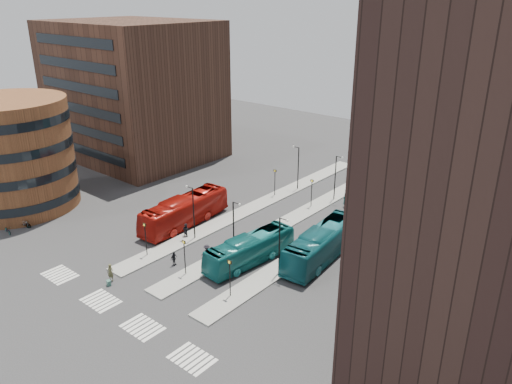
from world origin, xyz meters
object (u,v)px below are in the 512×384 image
Objects in this scene: teal_bus_d at (428,174)px; bicycle_near at (8,230)px; traveller at (110,273)px; red_bus at (185,211)px; teal_bus_b at (373,188)px; commuter_a at (186,230)px; teal_bus_a at (250,249)px; teal_bus_c at (322,244)px; commuter_b at (174,258)px; suitcase at (109,283)px; bicycle_mid at (24,224)px; bicycle_far at (25,224)px; commuter_c at (207,252)px.

teal_bus_d is 6.55× the size of bicycle_near.
traveller is 1.10× the size of bicycle_near.
red_bus is 20.43m from bicycle_near.
teal_bus_b is 5.83× the size of traveller.
teal_bus_a is at bearing 178.23° from commuter_a.
teal_bus_c is 8.12× the size of commuter_b.
red_bus is (-4.45, 13.91, 1.50)m from suitcase.
teal_bus_a is 6.39× the size of bicycle_mid.
teal_bus_c is 7.47× the size of commuter_a.
traveller is 6.39m from commuter_b.
teal_bus_c reaches higher than bicycle_far.
teal_bus_b reaches higher than bicycle_near.
teal_bus_b is 5.86× the size of commuter_c.
suitcase is 6.85m from commuter_b.
commuter_a is at bearing -44.59° from red_bus.
bicycle_mid is at bearing -124.42° from teal_bus_b.
commuter_b reaches higher than bicycle_mid.
traveller is (-13.24, -16.77, -0.85)m from teal_bus_c.
commuter_b is 0.87× the size of commuter_c.
traveller is 1.07× the size of bicycle_far.
bicycle_mid is (-18.39, 1.02, 0.24)m from suitcase.
commuter_a is 0.94× the size of commuter_c.
teal_bus_b is 6.26× the size of bicycle_far.
teal_bus_a is at bearing 156.15° from commuter_c.
traveller is 17.92m from bicycle_near.
bicycle_far is (-13.95, -12.80, -1.33)m from red_bus.
bicycle_far is (-20.27, -5.46, -0.33)m from commuter_b.
teal_bus_c is at bearing -83.95° from bicycle_far.
commuter_c is at bearing 154.79° from commuter_a.
bicycle_far is at bearing -134.07° from teal_bus_d.
teal_bus_d is 5.97× the size of traveller.
commuter_a is at bearing 76.02° from traveller.
teal_bus_a reaches higher than bicycle_far.
bicycle_far is (-25.87, -10.88, -1.07)m from teal_bus_a.
commuter_b is at bearing 46.68° from traveller.
commuter_c is at bearing -90.97° from bicycle_far.
bicycle_near is 0.96× the size of bicycle_mid.
teal_bus_b is 26.52m from commuter_a.
bicycle_mid is at bearing 5.56° from bicycle_near.
bicycle_near is (-22.12, -10.43, -0.46)m from commuter_c.
bicycle_far reaches higher than bicycle_near.
teal_bus_b is 18.85m from teal_bus_c.
red_bus is at bearing 33.50° from commuter_b.
commuter_b is at bearing -53.03° from red_bus.
teal_bus_d is at bearing -22.22° from commuter_b.
bicycle_mid is (0.00, 1.99, 0.08)m from bicycle_near.
bicycle_mid is at bearing -151.01° from teal_bus_a.
suitcase is 10.19m from commuter_c.
traveller is at bearing -113.09° from bicycle_far.
teal_bus_b is at bearing 93.23° from suitcase.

